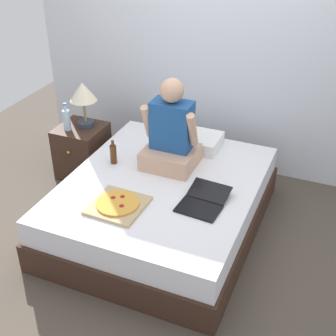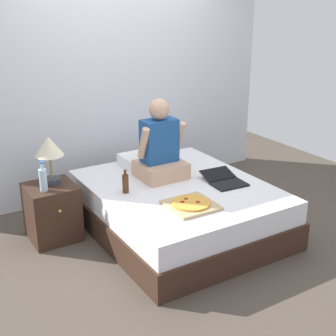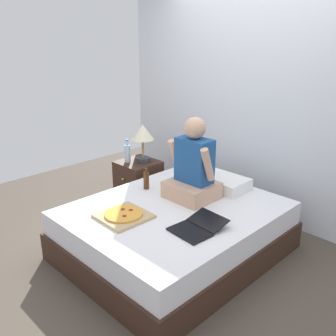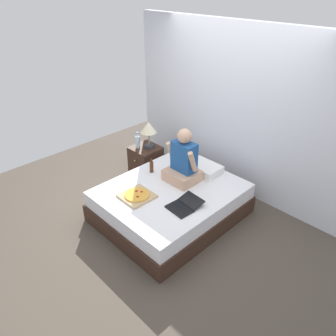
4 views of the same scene
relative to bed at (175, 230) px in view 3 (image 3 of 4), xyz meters
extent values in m
plane|color=#4C4238|center=(0.00, 0.00, -0.23)|extent=(5.82, 5.82, 0.00)
cube|color=silver|center=(0.00, 1.30, 1.02)|extent=(3.82, 0.12, 2.50)
cube|color=#382319|center=(0.00, 0.00, -0.10)|extent=(1.57, 1.89, 0.26)
cube|color=white|center=(0.00, 0.00, 0.13)|extent=(1.52, 1.83, 0.22)
cube|color=#382319|center=(-1.09, 0.48, 0.03)|extent=(0.44, 0.44, 0.53)
sphere|color=gold|center=(-1.09, 0.25, 0.14)|extent=(0.03, 0.03, 0.03)
cylinder|color=#333842|center=(-1.05, 0.53, 0.32)|extent=(0.16, 0.16, 0.05)
cylinder|color=olive|center=(-1.05, 0.53, 0.46)|extent=(0.02, 0.02, 0.22)
cone|color=beige|center=(-1.05, 0.53, 0.66)|extent=(0.26, 0.26, 0.18)
cylinder|color=silver|center=(-1.17, 0.39, 0.40)|extent=(0.07, 0.07, 0.20)
cylinder|color=silver|center=(-1.17, 0.39, 0.53)|extent=(0.03, 0.03, 0.06)
cylinder|color=blue|center=(-1.17, 0.39, 0.57)|extent=(0.04, 0.04, 0.02)
cube|color=white|center=(0.01, 0.66, 0.30)|extent=(0.52, 0.34, 0.12)
cube|color=tan|center=(-0.04, 0.26, 0.32)|extent=(0.44, 0.40, 0.16)
cube|color=#1E4C8C|center=(-0.04, 0.29, 0.61)|extent=(0.34, 0.20, 0.42)
sphere|color=tan|center=(-0.04, 0.29, 0.92)|extent=(0.20, 0.20, 0.20)
cylinder|color=tan|center=(-0.24, 0.24, 0.63)|extent=(0.07, 0.18, 0.32)
cylinder|color=tan|center=(0.16, 0.24, 0.63)|extent=(0.07, 0.18, 0.32)
cube|color=black|center=(0.41, -0.26, 0.25)|extent=(0.34, 0.24, 0.02)
cube|color=black|center=(0.42, -0.05, 0.28)|extent=(0.33, 0.22, 0.06)
cube|color=tan|center=(-0.17, -0.46, 0.25)|extent=(0.41, 0.41, 0.03)
cylinder|color=gold|center=(-0.17, -0.46, 0.27)|extent=(0.33, 0.33, 0.02)
cylinder|color=maroon|center=(-0.23, -0.42, 0.28)|extent=(0.04, 0.04, 0.00)
cylinder|color=maroon|center=(-0.12, -0.49, 0.28)|extent=(0.04, 0.04, 0.00)
cylinder|color=maroon|center=(-0.17, -0.38, 0.28)|extent=(0.04, 0.04, 0.00)
cylinder|color=#4C2811|center=(-0.51, 0.10, 0.33)|extent=(0.06, 0.06, 0.17)
cylinder|color=#4C2811|center=(-0.51, 0.10, 0.44)|extent=(0.03, 0.03, 0.05)
camera|label=1|loc=(1.30, -2.95, 2.35)|focal=50.00mm
camera|label=2|loc=(-2.23, -3.44, 1.94)|focal=50.00mm
camera|label=3|loc=(2.14, -2.21, 1.72)|focal=40.00mm
camera|label=4|loc=(2.63, -2.62, 2.77)|focal=35.00mm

